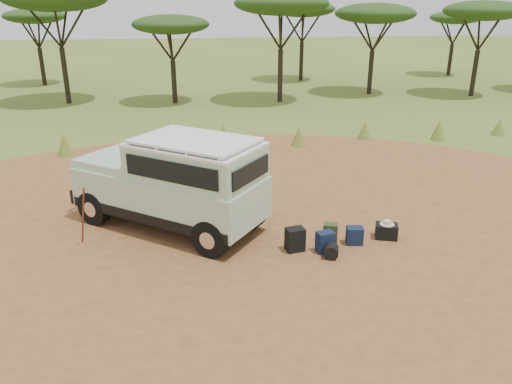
{
  "coord_description": "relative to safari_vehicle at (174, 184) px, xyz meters",
  "views": [
    {
      "loc": [
        -1.42,
        -10.58,
        5.5
      ],
      "look_at": [
        0.22,
        0.97,
        1.0
      ],
      "focal_mm": 35.0,
      "sensor_mm": 36.0,
      "label": 1
    }
  ],
  "objects": [
    {
      "name": "acacia_treeline",
      "position": [
        2.56,
        18.49,
        3.69
      ],
      "size": [
        46.7,
        13.2,
        6.26
      ],
      "color": "black",
      "rests_on": "ground"
    },
    {
      "name": "hard_case",
      "position": [
        5.12,
        -1.38,
        -0.99
      ],
      "size": [
        0.61,
        0.52,
        0.37
      ],
      "primitive_type": "cube",
      "rotation": [
        0.0,
        0.0,
        -0.32
      ],
      "color": "black",
      "rests_on": "ground"
    },
    {
      "name": "safari_hat",
      "position": [
        5.12,
        -1.38,
        -0.77
      ],
      "size": [
        0.35,
        0.35,
        0.1
      ],
      "color": "beige",
      "rests_on": "hard_case"
    },
    {
      "name": "backpack_olive",
      "position": [
        3.69,
        -1.39,
        -0.94
      ],
      "size": [
        0.4,
        0.33,
        0.48
      ],
      "primitive_type": "cube",
      "rotation": [
        0.0,
        0.0,
        -0.28
      ],
      "color": "#323B1B",
      "rests_on": "ground"
    },
    {
      "name": "dirt_clearing",
      "position": [
        1.8,
        -1.32,
        -1.18
      ],
      "size": [
        23.0,
        23.0,
        0.01
      ],
      "primitive_type": "cylinder",
      "color": "#9B5E32",
      "rests_on": "ground"
    },
    {
      "name": "duffel_navy",
      "position": [
        4.24,
        -1.57,
        -0.96
      ],
      "size": [
        0.43,
        0.35,
        0.44
      ],
      "primitive_type": "cube",
      "rotation": [
        0.0,
        0.0,
        -0.16
      ],
      "color": "#13223C",
      "rests_on": "ground"
    },
    {
      "name": "stuff_sack",
      "position": [
        3.49,
        -2.16,
        -1.01
      ],
      "size": [
        0.42,
        0.42,
        0.34
      ],
      "primitive_type": "cylinder",
      "rotation": [
        1.57,
        0.0,
        -0.31
      ],
      "color": "black",
      "rests_on": "ground"
    },
    {
      "name": "backpack_navy",
      "position": [
        3.43,
        -1.86,
        -0.93
      ],
      "size": [
        0.44,
        0.36,
        0.5
      ],
      "primitive_type": "cube",
      "rotation": [
        0.0,
        0.0,
        0.25
      ],
      "color": "#13223C",
      "rests_on": "ground"
    },
    {
      "name": "walking_staff",
      "position": [
        -2.12,
        -0.78,
        -0.39
      ],
      "size": [
        0.34,
        0.47,
        1.57
      ],
      "primitive_type": "cylinder",
      "rotation": [
        0.32,
        0.0,
        0.61
      ],
      "color": "brown",
      "rests_on": "ground"
    },
    {
      "name": "backpack_black",
      "position": [
        2.75,
        -1.7,
        -0.89
      ],
      "size": [
        0.47,
        0.39,
        0.57
      ],
      "primitive_type": "cube",
      "rotation": [
        0.0,
        0.0,
        0.21
      ],
      "color": "black",
      "rests_on": "ground"
    },
    {
      "name": "ground",
      "position": [
        1.8,
        -1.32,
        -1.18
      ],
      "size": [
        140.0,
        140.0,
        0.0
      ],
      "primitive_type": "plane",
      "color": "#586C26",
      "rests_on": "ground"
    },
    {
      "name": "grass_fringe",
      "position": [
        1.92,
        7.35,
        -0.78
      ],
      "size": [
        36.6,
        1.6,
        0.9
      ],
      "color": "#586C26",
      "rests_on": "ground"
    },
    {
      "name": "safari_vehicle",
      "position": [
        0.0,
        0.0,
        0.0
      ],
      "size": [
        5.15,
        4.57,
        2.44
      ],
      "rotation": [
        0.0,
        0.0,
        -0.65
      ],
      "color": "#ADC9AC",
      "rests_on": "ground"
    }
  ]
}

